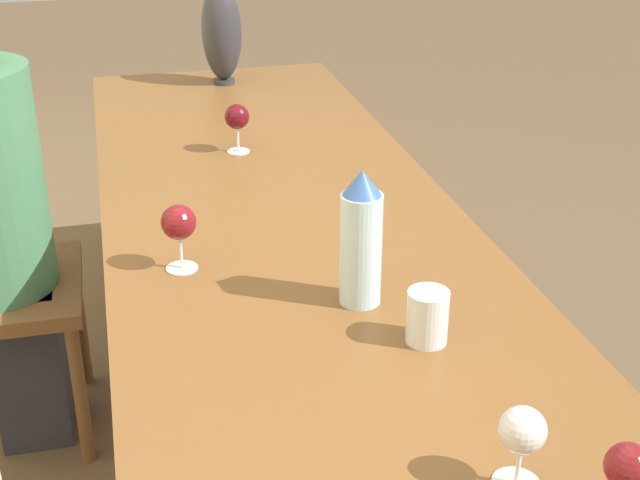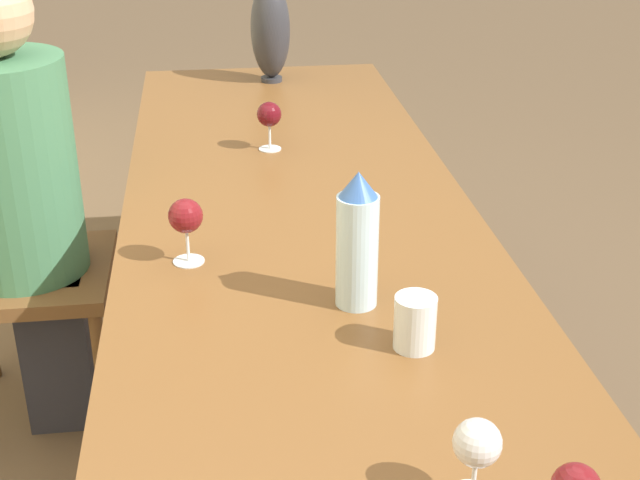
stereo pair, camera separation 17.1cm
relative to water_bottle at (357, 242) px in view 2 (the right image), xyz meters
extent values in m
cube|color=brown|center=(0.26, 0.06, -0.15)|extent=(2.97, 0.83, 0.04)
cylinder|color=brown|center=(1.64, -0.25, -0.52)|extent=(0.07, 0.07, 0.69)
cylinder|color=brown|center=(1.64, 0.37, -0.52)|extent=(0.07, 0.07, 0.69)
cylinder|color=silver|center=(0.00, 0.00, -0.02)|extent=(0.08, 0.08, 0.22)
cone|color=#33599E|center=(0.00, 0.00, 0.11)|extent=(0.07, 0.07, 0.05)
cylinder|color=silver|center=(-0.16, -0.07, -0.08)|extent=(0.07, 0.07, 0.10)
cylinder|color=#2D2D33|center=(1.56, 0.04, -0.12)|extent=(0.07, 0.07, 0.01)
ellipsoid|color=#2D2D33|center=(1.56, 0.04, 0.05)|extent=(0.13, 0.13, 0.33)
cylinder|color=silver|center=(-0.55, -0.07, -0.10)|extent=(0.01, 0.01, 0.06)
sphere|color=silver|center=(-0.55, -0.07, -0.04)|extent=(0.07, 0.07, 0.07)
cylinder|color=silver|center=(0.87, 0.09, -0.13)|extent=(0.06, 0.06, 0.00)
cylinder|color=silver|center=(0.87, 0.09, -0.09)|extent=(0.01, 0.01, 0.07)
sphere|color=#510C14|center=(0.87, 0.09, -0.03)|extent=(0.07, 0.07, 0.07)
cylinder|color=silver|center=(0.21, 0.32, -0.13)|extent=(0.07, 0.07, 0.00)
cylinder|color=silver|center=(0.21, 0.32, -0.09)|extent=(0.01, 0.01, 0.07)
sphere|color=maroon|center=(0.21, 0.32, -0.03)|extent=(0.07, 0.07, 0.07)
cube|color=brown|center=(0.77, 0.77, -0.42)|extent=(0.44, 0.44, 0.04)
cylinder|color=brown|center=(0.58, 0.58, -0.65)|extent=(0.04, 0.04, 0.42)
cylinder|color=brown|center=(0.96, 0.58, -0.65)|extent=(0.04, 0.04, 0.42)
cube|color=#2D2D38|center=(0.77, 0.71, -0.63)|extent=(0.25, 0.18, 0.46)
cylinder|color=#3D704C|center=(0.77, 0.77, -0.11)|extent=(0.33, 0.33, 0.58)
camera|label=1|loc=(-1.42, 0.43, 0.72)|focal=50.00mm
camera|label=2|loc=(-1.45, 0.26, 0.72)|focal=50.00mm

